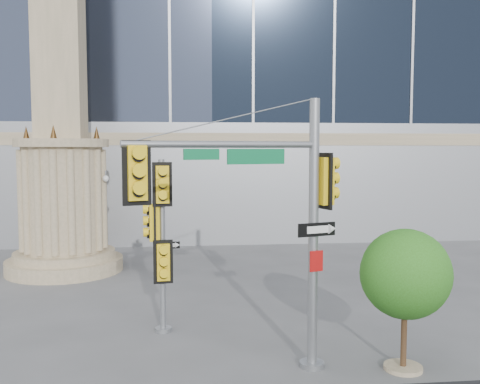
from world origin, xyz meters
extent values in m
plane|color=#545456|center=(0.00, 0.00, 0.00)|extent=(120.00, 120.00, 0.00)
cylinder|color=#978966|center=(-6.00, 9.00, 0.25)|extent=(4.40, 4.40, 0.50)
cylinder|color=#978966|center=(-6.00, 9.00, 0.65)|extent=(3.80, 3.80, 0.30)
cylinder|color=#978966|center=(-6.00, 9.00, 2.80)|extent=(3.00, 3.00, 4.00)
cylinder|color=#978966|center=(-6.00, 9.00, 4.95)|extent=(3.50, 3.50, 0.30)
cone|color=#472D14|center=(-4.70, 9.00, 5.35)|extent=(0.24, 0.24, 0.50)
cone|color=#472D14|center=(-7.30, 9.00, 5.35)|extent=(0.24, 0.24, 0.50)
cylinder|color=slate|center=(1.33, -0.97, 0.06)|extent=(0.54, 0.54, 0.12)
cylinder|color=slate|center=(1.33, -0.97, 2.89)|extent=(0.21, 0.21, 5.78)
cylinder|color=slate|center=(-0.61, -1.55, 4.82)|extent=(3.92, 1.28, 0.13)
cube|color=#0D6E3D|center=(0.05, -1.37, 4.58)|extent=(1.21, 0.39, 0.31)
cube|color=yellow|center=(-2.27, -2.04, 4.29)|extent=(0.58, 0.41, 1.20)
cube|color=yellow|center=(1.59, -0.90, 4.05)|extent=(0.41, 0.58, 1.20)
cube|color=black|center=(1.37, -1.10, 3.03)|extent=(0.86, 0.28, 0.29)
cube|color=#AF1010|center=(1.37, -1.10, 2.36)|extent=(0.30, 0.12, 0.44)
cylinder|color=slate|center=(-1.96, 1.65, 0.05)|extent=(0.43, 0.43, 0.11)
cylinder|color=slate|center=(-1.96, 1.65, 2.23)|extent=(0.16, 0.16, 4.47)
cube|color=yellow|center=(-1.94, 1.45, 3.84)|extent=(0.52, 0.31, 1.12)
cube|color=yellow|center=(-2.16, 1.62, 2.86)|extent=(0.31, 0.52, 1.12)
cube|color=yellow|center=(-1.94, 1.45, 1.88)|extent=(0.52, 0.31, 1.12)
cube|color=black|center=(-1.79, 1.56, 2.28)|extent=(0.55, 0.10, 0.18)
cylinder|color=#978966|center=(3.25, -1.33, 0.05)|extent=(0.82, 0.82, 0.09)
cylinder|color=#382314|center=(3.25, -1.33, 0.82)|extent=(0.13, 0.13, 1.64)
sphere|color=#2A6517|center=(3.25, -1.33, 2.09)|extent=(1.91, 1.91, 1.91)
sphere|color=#2A6517|center=(3.65, -1.10, 1.82)|extent=(1.18, 1.18, 1.18)
sphere|color=#2A6517|center=(2.93, -1.55, 1.86)|extent=(1.00, 1.00, 1.00)
camera|label=1|loc=(-1.42, -12.01, 4.73)|focal=40.00mm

